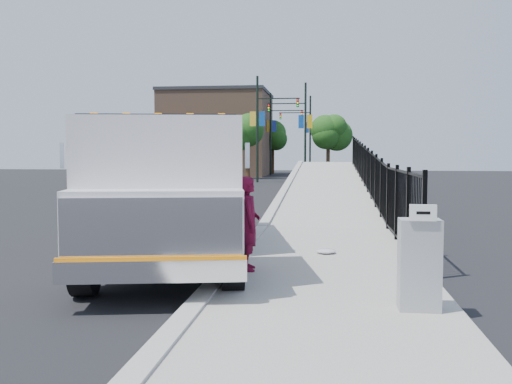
# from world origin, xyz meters

# --- Properties ---
(ground) EXTENTS (120.00, 120.00, 0.00)m
(ground) POSITION_xyz_m (0.00, 0.00, 0.00)
(ground) COLOR black
(ground) RESTS_ON ground
(sidewalk) EXTENTS (3.55, 12.00, 0.12)m
(sidewalk) POSITION_xyz_m (1.93, -2.00, 0.06)
(sidewalk) COLOR #9E998E
(sidewalk) RESTS_ON ground
(curb) EXTENTS (0.30, 12.00, 0.16)m
(curb) POSITION_xyz_m (0.00, -2.00, 0.08)
(curb) COLOR #ADAAA3
(curb) RESTS_ON ground
(ramp) EXTENTS (3.95, 24.06, 3.19)m
(ramp) POSITION_xyz_m (2.12, 16.00, 0.00)
(ramp) COLOR #9E998E
(ramp) RESTS_ON ground
(iron_fence) EXTENTS (0.10, 28.00, 1.80)m
(iron_fence) POSITION_xyz_m (3.55, 12.00, 0.90)
(iron_fence) COLOR black
(iron_fence) RESTS_ON ground
(truck) EXTENTS (4.28, 8.81, 2.90)m
(truck) POSITION_xyz_m (-1.38, -0.70, 1.63)
(truck) COLOR black
(truck) RESTS_ON ground
(worker) EXTENTS (0.51, 0.69, 1.72)m
(worker) POSITION_xyz_m (0.42, -2.07, 0.98)
(worker) COLOR #580820
(worker) RESTS_ON sidewalk
(utility_cabinet) EXTENTS (0.55, 0.40, 1.25)m
(utility_cabinet) POSITION_xyz_m (3.10, -4.40, 0.75)
(utility_cabinet) COLOR gray
(utility_cabinet) RESTS_ON sidewalk
(arrow_sign) EXTENTS (0.35, 0.04, 0.22)m
(arrow_sign) POSITION_xyz_m (3.10, -4.62, 1.48)
(arrow_sign) COLOR white
(arrow_sign) RESTS_ON utility_cabinet
(debris) EXTENTS (0.42, 0.42, 0.10)m
(debris) POSITION_xyz_m (1.83, -0.17, 0.17)
(debris) COLOR silver
(debris) RESTS_ON sidewalk
(light_pole_0) EXTENTS (3.78, 0.22, 8.00)m
(light_pole_0) POSITION_xyz_m (-3.10, 30.64, 4.36)
(light_pole_0) COLOR black
(light_pole_0) RESTS_ON ground
(light_pole_1) EXTENTS (3.78, 0.22, 8.00)m
(light_pole_1) POSITION_xyz_m (-0.26, 35.18, 4.36)
(light_pole_1) COLOR black
(light_pole_1) RESTS_ON ground
(light_pole_2) EXTENTS (3.78, 0.22, 8.00)m
(light_pole_2) POSITION_xyz_m (-3.33, 43.10, 4.36)
(light_pole_2) COLOR black
(light_pole_2) RESTS_ON ground
(light_pole_3) EXTENTS (3.77, 0.22, 8.00)m
(light_pole_3) POSITION_xyz_m (-0.19, 46.22, 4.36)
(light_pole_3) COLOR black
(light_pole_3) RESTS_ON ground
(tree_0) EXTENTS (2.87, 2.87, 5.44)m
(tree_0) POSITION_xyz_m (-4.83, 35.63, 3.96)
(tree_0) COLOR #382314
(tree_0) RESTS_ON ground
(tree_1) EXTENTS (2.65, 2.65, 5.32)m
(tree_1) POSITION_xyz_m (1.94, 40.35, 3.95)
(tree_1) COLOR #382314
(tree_1) RESTS_ON ground
(tree_2) EXTENTS (2.84, 2.84, 5.42)m
(tree_2) POSITION_xyz_m (-3.83, 47.38, 3.96)
(tree_2) COLOR #382314
(tree_2) RESTS_ON ground
(building) EXTENTS (10.00, 10.00, 8.00)m
(building) POSITION_xyz_m (-9.00, 44.00, 4.00)
(building) COLOR #8C664C
(building) RESTS_ON ground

